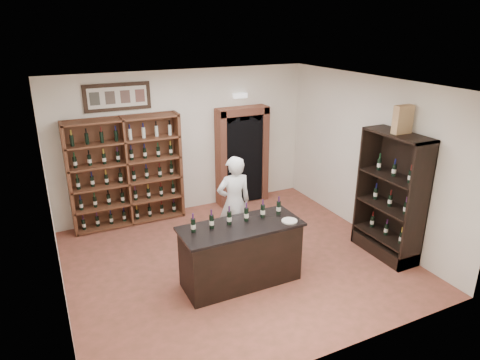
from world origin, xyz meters
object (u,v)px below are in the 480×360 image
object	(u,v)px
wine_shelf	(126,172)
side_cabinet	(390,214)
shopkeeper	(234,203)
tasting_counter	(241,254)
wine_crate	(403,119)
counter_bottle_0	(193,225)

from	to	relation	value
wine_shelf	side_cabinet	size ratio (longest dim) A/B	1.00
wine_shelf	shopkeeper	world-z (taller)	wine_shelf
wine_shelf	shopkeeper	size ratio (longest dim) A/B	1.27
tasting_counter	shopkeeper	bearing A→B (deg)	70.12
wine_shelf	tasting_counter	size ratio (longest dim) A/B	1.17
wine_shelf	shopkeeper	distance (m)	2.39
wine_shelf	wine_crate	distance (m)	5.18
counter_bottle_0	tasting_counter	bearing A→B (deg)	-8.26
counter_bottle_0	wine_crate	distance (m)	3.70
tasting_counter	shopkeeper	distance (m)	1.21
side_cabinet	shopkeeper	distance (m)	2.71
shopkeeper	side_cabinet	bearing A→B (deg)	153.00
wine_shelf	wine_crate	xyz separation A→B (m)	(3.81, -3.26, 1.33)
side_cabinet	wine_crate	xyz separation A→B (m)	(-0.02, -0.02, 1.67)
tasting_counter	counter_bottle_0	xyz separation A→B (m)	(-0.72, 0.10, 0.61)
shopkeeper	wine_crate	bearing A→B (deg)	152.39
wine_crate	tasting_counter	bearing A→B (deg)	175.05
tasting_counter	shopkeeper	xyz separation A→B (m)	(0.39, 1.08, 0.37)
counter_bottle_0	wine_crate	world-z (taller)	wine_crate
counter_bottle_0	shopkeeper	xyz separation A→B (m)	(1.11, 0.98, -0.24)
wine_shelf	shopkeeper	xyz separation A→B (m)	(1.49, -1.85, -0.23)
counter_bottle_0	shopkeeper	world-z (taller)	shopkeeper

